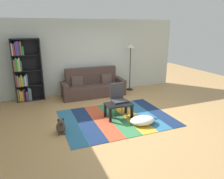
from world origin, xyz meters
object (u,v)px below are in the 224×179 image
object	(u,v)px
coffee_table	(118,106)
pouf	(142,120)
bookshelf	(24,73)
couch	(93,86)
dog	(61,127)
tv_remote	(117,103)
folding_chair	(118,96)
standing_lamp	(130,52)

from	to	relation	value
coffee_table	pouf	xyz separation A→B (m)	(0.42, -0.61, -0.23)
bookshelf	pouf	xyz separation A→B (m)	(2.74, -3.08, -0.85)
couch	pouf	size ratio (longest dim) A/B	3.42
bookshelf	dog	world-z (taller)	bookshelf
couch	tv_remote	distance (m)	2.19
tv_remote	pouf	bearing A→B (deg)	-20.55
couch	folding_chair	xyz separation A→B (m)	(0.15, -1.94, 0.20)
bookshelf	dog	size ratio (longest dim) A/B	5.21
dog	coffee_table	bearing A→B (deg)	10.22
couch	standing_lamp	world-z (taller)	standing_lamp
bookshelf	standing_lamp	xyz separation A→B (m)	(3.83, -0.14, 0.55)
couch	dog	bearing A→B (deg)	-122.05
couch	tv_remote	size ratio (longest dim) A/B	15.07
dog	standing_lamp	size ratio (longest dim) A/B	0.22
couch	coffee_table	xyz separation A→B (m)	(0.06, -2.19, -0.00)
couch	coffee_table	bearing A→B (deg)	-88.49
bookshelf	couch	bearing A→B (deg)	-7.09
dog	standing_lamp	world-z (taller)	standing_lamp
pouf	folding_chair	world-z (taller)	folding_chair
dog	standing_lamp	xyz separation A→B (m)	(3.12, 2.62, 1.35)
tv_remote	coffee_table	bearing A→B (deg)	32.90
couch	bookshelf	xyz separation A→B (m)	(-2.27, 0.28, 0.62)
pouf	dog	bearing A→B (deg)	171.13
standing_lamp	tv_remote	distance (m)	3.01
dog	folding_chair	size ratio (longest dim) A/B	0.44
tv_remote	dog	bearing A→B (deg)	-137.89
dog	couch	bearing A→B (deg)	57.95
bookshelf	tv_remote	bearing A→B (deg)	-47.46
couch	coffee_table	distance (m)	2.19
dog	tv_remote	xyz separation A→B (m)	(1.55, 0.29, 0.27)
couch	standing_lamp	size ratio (longest dim) A/B	1.25
couch	bookshelf	size ratio (longest dim) A/B	1.09
coffee_table	folding_chair	bearing A→B (deg)	69.94
coffee_table	tv_remote	distance (m)	0.11
coffee_table	dog	size ratio (longest dim) A/B	1.79
couch	coffee_table	world-z (taller)	couch
coffee_table	standing_lamp	distance (m)	3.01
bookshelf	dog	xyz separation A→B (m)	(0.71, -2.76, -0.80)
dog	tv_remote	world-z (taller)	tv_remote
coffee_table	folding_chair	xyz separation A→B (m)	(0.09, 0.25, 0.20)
coffee_table	pouf	bearing A→B (deg)	-55.60
coffee_table	tv_remote	world-z (taller)	tv_remote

